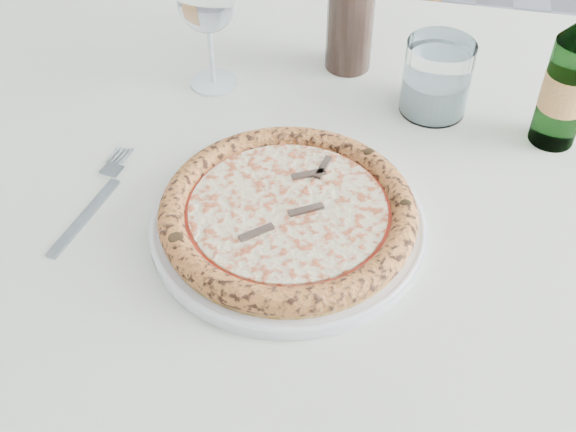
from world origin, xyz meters
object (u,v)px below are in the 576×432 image
chair_far (359,28)px  plate (288,223)px  beer_bottle (569,81)px  pizza (288,212)px  wine_glass (207,2)px  tumbler (436,82)px  dining_table (303,218)px

chair_far → plate: bearing=-89.3°
chair_far → beer_bottle: size_ratio=4.16×
pizza → wine_glass: bearing=121.2°
beer_bottle → pizza: bearing=-143.2°
wine_glass → tumbler: (0.31, -0.00, -0.08)m
plate → pizza: bearing=160.6°
wine_glass → dining_table: bearing=-45.7°
beer_bottle → wine_glass: bearing=175.3°
chair_far → beer_bottle: (0.31, -0.62, 0.31)m
pizza → beer_bottle: beer_bottle is taller
chair_far → beer_bottle: beer_bottle is taller
dining_table → beer_bottle: bearing=22.7°
plate → chair_far: bearing=90.7°
wine_glass → pizza: bearing=-58.8°
pizza → plate: bearing=-19.4°
plate → pizza: size_ratio=1.08×
pizza → tumbler: tumbler is taller
tumbler → dining_table: bearing=-132.2°
dining_table → tumbler: size_ratio=16.01×
dining_table → plate: size_ratio=5.18×
pizza → wine_glass: 0.32m
plate → wine_glass: size_ratio=1.77×
chair_far → wine_glass: bearing=-104.4°
plate → beer_bottle: (0.30, 0.23, 0.08)m
plate → wine_glass: bearing=121.2°
tumbler → beer_bottle: bearing=-13.2°
tumbler → plate: bearing=-119.3°
chair_far → plate: 0.88m
pizza → tumbler: (0.15, 0.26, 0.02)m
pizza → chair_far: bearing=90.7°
chair_far → plate: chair_far is taller
chair_far → tumbler: 0.66m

